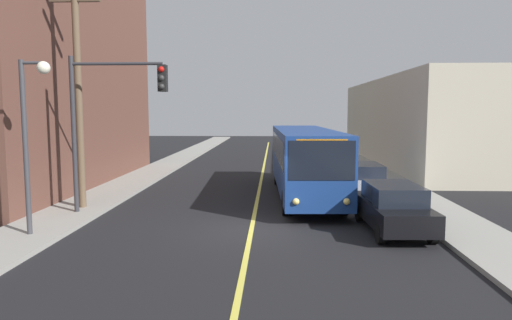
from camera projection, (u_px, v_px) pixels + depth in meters
name	position (u px, v px, depth m)	size (l,w,h in m)	color
ground_plane	(251.00, 229.00, 16.03)	(120.00, 120.00, 0.00)	black
sidewalk_left	(133.00, 182.00, 26.24)	(2.50, 90.00, 0.15)	gray
sidewalk_right	(391.00, 183.00, 25.66)	(2.50, 90.00, 0.15)	gray
lane_stripe_center	(263.00, 172.00, 30.93)	(0.16, 60.00, 0.01)	#D8CC4C
building_left_brick	(10.00, 75.00, 24.96)	(10.00, 18.35, 11.96)	brown
building_right_warehouse	(451.00, 122.00, 36.05)	(12.00, 25.82, 6.46)	beige
city_bus	(304.00, 158.00, 22.17)	(3.03, 12.23, 3.20)	navy
parked_car_black	(393.00, 207.00, 15.66)	(1.95, 4.46, 1.62)	black
parked_car_silver	(363.00, 180.00, 21.72)	(1.84, 4.41, 1.62)	#B7B7BC
utility_pole_near	(78.00, 74.00, 18.46)	(2.40, 0.28, 9.76)	brown
traffic_signal_left_corner	(112.00, 105.00, 17.66)	(3.75, 0.48, 6.00)	#2D2D33
street_lamp_left	(31.00, 122.00, 14.48)	(0.98, 0.40, 5.50)	#38383D
fire_hydrant	(419.00, 195.00, 19.41)	(0.44, 0.26, 0.84)	red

